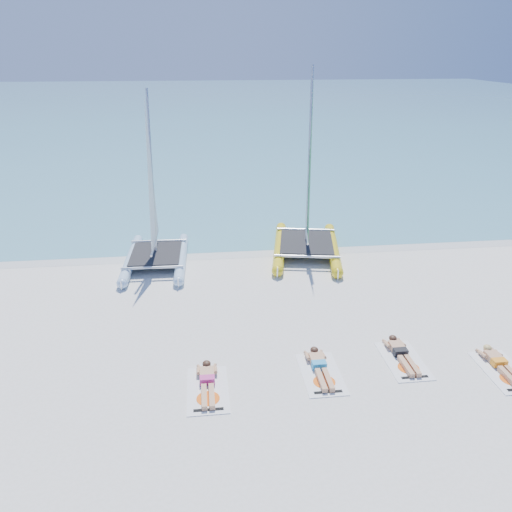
{
  "coord_description": "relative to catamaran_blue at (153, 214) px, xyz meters",
  "views": [
    {
      "loc": [
        -2.55,
        -13.36,
        7.73
      ],
      "look_at": [
        -0.86,
        1.2,
        1.58
      ],
      "focal_mm": 35.0,
      "sensor_mm": 36.0,
      "label": 1
    }
  ],
  "objects": [
    {
      "name": "ground",
      "position": [
        4.34,
        -4.81,
        -1.97
      ],
      "size": [
        140.0,
        140.0,
        0.0
      ],
      "primitive_type": "plane",
      "color": "white",
      "rests_on": "ground"
    },
    {
      "name": "sea",
      "position": [
        4.34,
        58.19,
        -1.96
      ],
      "size": [
        140.0,
        115.0,
        0.01
      ],
      "primitive_type": "cube",
      "color": "#6BA2B3",
      "rests_on": "ground"
    },
    {
      "name": "wet_sand_strip",
      "position": [
        4.34,
        0.69,
        -1.97
      ],
      "size": [
        140.0,
        1.4,
        0.01
      ],
      "primitive_type": "cube",
      "color": "silver",
      "rests_on": "ground"
    },
    {
      "name": "catamaran_blue",
      "position": [
        0.0,
        0.0,
        0.0
      ],
      "size": [
        2.43,
        4.89,
        6.6
      ],
      "rotation": [
        0.0,
        0.0,
        -0.03
      ],
      "color": "#C2E1FF",
      "rests_on": "ground"
    },
    {
      "name": "catamaran_yellow",
      "position": [
        6.09,
        0.83,
        0.36
      ],
      "size": [
        3.55,
        5.95,
        7.38
      ],
      "rotation": [
        0.0,
        0.0,
        -0.19
      ],
      "color": "yellow",
      "rests_on": "ground"
    },
    {
      "name": "towel_a",
      "position": [
        1.76,
        -8.14,
        -1.96
      ],
      "size": [
        1.0,
        1.85,
        0.02
      ],
      "primitive_type": "cube",
      "color": "white",
      "rests_on": "ground"
    },
    {
      "name": "sunbather_a",
      "position": [
        1.76,
        -7.95,
        -1.85
      ],
      "size": [
        0.37,
        1.73,
        0.26
      ],
      "color": "tan",
      "rests_on": "towel_a"
    },
    {
      "name": "towel_b",
      "position": [
        4.67,
        -7.83,
        -1.96
      ],
      "size": [
        1.0,
        1.85,
        0.02
      ],
      "primitive_type": "cube",
      "color": "white",
      "rests_on": "ground"
    },
    {
      "name": "sunbather_b",
      "position": [
        4.67,
        -7.64,
        -1.85
      ],
      "size": [
        0.37,
        1.73,
        0.26
      ],
      "color": "tan",
      "rests_on": "towel_b"
    },
    {
      "name": "towel_c",
      "position": [
        6.99,
        -7.51,
        -1.96
      ],
      "size": [
        1.0,
        1.85,
        0.02
      ],
      "primitive_type": "cube",
      "color": "white",
      "rests_on": "ground"
    },
    {
      "name": "sunbather_c",
      "position": [
        6.99,
        -7.31,
        -1.85
      ],
      "size": [
        0.37,
        1.73,
        0.26
      ],
      "color": "tan",
      "rests_on": "towel_c"
    },
    {
      "name": "towel_d",
      "position": [
        9.37,
        -8.27,
        -1.96
      ],
      "size": [
        1.0,
        1.85,
        0.02
      ],
      "primitive_type": "cube",
      "color": "white",
      "rests_on": "ground"
    },
    {
      "name": "sunbather_d",
      "position": [
        9.37,
        -8.08,
        -1.85
      ],
      "size": [
        0.37,
        1.73,
        0.26
      ],
      "color": "tan",
      "rests_on": "towel_d"
    }
  ]
}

